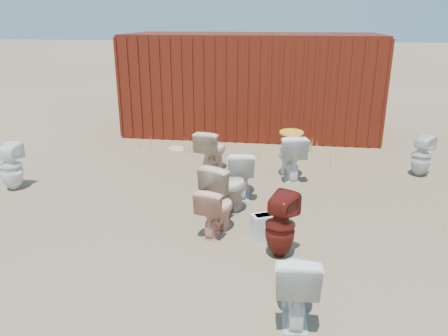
# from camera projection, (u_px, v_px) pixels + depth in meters

# --- Properties ---
(ground) EXTENTS (100.00, 100.00, 0.00)m
(ground) POSITION_uv_depth(u_px,v_px,m) (218.00, 217.00, 6.39)
(ground) COLOR brown
(ground) RESTS_ON ground
(shipping_container) EXTENTS (6.00, 2.40, 2.40)m
(shipping_container) POSITION_uv_depth(u_px,v_px,m) (252.00, 84.00, 10.86)
(shipping_container) COLOR #4F150D
(shipping_container) RESTS_ON ground
(toilet_front_pink) EXTENTS (0.54, 0.73, 0.67)m
(toilet_front_pink) POSITION_uv_depth(u_px,v_px,m) (216.00, 209.00, 5.82)
(toilet_front_pink) COLOR #E8A186
(toilet_front_pink) RESTS_ON ground
(toilet_front_c) EXTENTS (0.49, 0.79, 0.77)m
(toilet_front_c) POSITION_uv_depth(u_px,v_px,m) (242.00, 172.00, 7.07)
(toilet_front_c) COLOR white
(toilet_front_c) RESTS_ON ground
(toilet_front_maroon) EXTENTS (0.50, 0.50, 0.81)m
(toilet_front_maroon) POSITION_uv_depth(u_px,v_px,m) (280.00, 225.00, 5.22)
(toilet_front_maroon) COLOR #601710
(toilet_front_maroon) RESTS_ON ground
(toilet_front_e) EXTENTS (0.46, 0.76, 0.75)m
(toilet_front_e) POSITION_uv_depth(u_px,v_px,m) (295.00, 282.00, 4.16)
(toilet_front_e) COLOR white
(toilet_front_e) RESTS_ON ground
(toilet_back_a) EXTENTS (0.36, 0.37, 0.81)m
(toilet_back_a) POSITION_uv_depth(u_px,v_px,m) (11.00, 166.00, 7.29)
(toilet_back_a) COLOR white
(toilet_back_a) RESTS_ON ground
(toilet_back_beige_left) EXTENTS (0.60, 0.87, 0.81)m
(toilet_back_beige_left) POSITION_uv_depth(u_px,v_px,m) (212.00, 150.00, 8.18)
(toilet_back_beige_left) COLOR beige
(toilet_back_beige_left) RESTS_ON ground
(toilet_back_beige_right) EXTENTS (0.75, 0.91, 0.81)m
(toilet_back_beige_right) POSITION_uv_depth(u_px,v_px,m) (226.00, 189.00, 6.35)
(toilet_back_beige_right) COLOR #CCB295
(toilet_back_beige_right) RESTS_ON ground
(toilet_back_yellowlid) EXTENTS (0.63, 0.89, 0.83)m
(toilet_back_yellowlid) POSITION_uv_depth(u_px,v_px,m) (290.00, 156.00, 7.82)
(toilet_back_yellowlid) COLOR white
(toilet_back_yellowlid) RESTS_ON ground
(toilet_back_e) EXTENTS (0.49, 0.49, 0.77)m
(toilet_back_e) POSITION_uv_depth(u_px,v_px,m) (421.00, 156.00, 7.93)
(toilet_back_e) COLOR silver
(toilet_back_e) RESTS_ON ground
(yellow_lid) EXTENTS (0.42, 0.53, 0.02)m
(yellow_lid) POSITION_uv_depth(u_px,v_px,m) (292.00, 132.00, 7.68)
(yellow_lid) COLOR gold
(yellow_lid) RESTS_ON toilet_back_yellowlid
(loose_tank) EXTENTS (0.54, 0.41, 0.35)m
(loose_tank) POSITION_uv_depth(u_px,v_px,m) (270.00, 226.00, 5.72)
(loose_tank) COLOR silver
(loose_tank) RESTS_ON ground
(loose_lid_near) EXTENTS (0.52, 0.59, 0.02)m
(loose_lid_near) POSITION_uv_depth(u_px,v_px,m) (215.00, 179.00, 7.84)
(loose_lid_near) COLOR tan
(loose_lid_near) RESTS_ON ground
(loose_lid_far) EXTENTS (0.58, 0.59, 0.02)m
(loose_lid_far) POSITION_uv_depth(u_px,v_px,m) (177.00, 149.00, 9.64)
(loose_lid_far) COLOR beige
(loose_lid_far) RESTS_ON ground
(weed_clump_a) EXTENTS (0.36, 0.36, 0.27)m
(weed_clump_a) POSITION_uv_depth(u_px,v_px,m) (145.00, 143.00, 9.61)
(weed_clump_a) COLOR tan
(weed_clump_a) RESTS_ON ground
(weed_clump_b) EXTENTS (0.32, 0.32, 0.25)m
(weed_clump_b) POSITION_uv_depth(u_px,v_px,m) (255.00, 153.00, 9.00)
(weed_clump_b) COLOR tan
(weed_clump_b) RESTS_ON ground
(weed_clump_c) EXTENTS (0.36, 0.36, 0.33)m
(weed_clump_c) POSITION_uv_depth(u_px,v_px,m) (339.00, 156.00, 8.62)
(weed_clump_c) COLOR tan
(weed_clump_c) RESTS_ON ground
(weed_clump_d) EXTENTS (0.30, 0.30, 0.28)m
(weed_clump_d) POSITION_uv_depth(u_px,v_px,m) (187.00, 146.00, 9.42)
(weed_clump_d) COLOR tan
(weed_clump_d) RESTS_ON ground
(weed_clump_e) EXTENTS (0.34, 0.34, 0.33)m
(weed_clump_e) POSITION_uv_depth(u_px,v_px,m) (312.00, 145.00, 9.40)
(weed_clump_e) COLOR tan
(weed_clump_e) RESTS_ON ground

